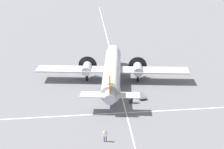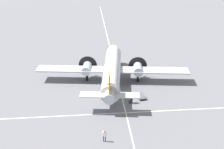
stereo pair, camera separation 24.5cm
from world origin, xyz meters
name	(u,v)px [view 2 (the right image)]	position (x,y,z in m)	size (l,w,h in m)	color
ground_plane	(112,84)	(0.00, 0.00, 0.00)	(300.00, 300.00, 0.00)	slate
apron_line_eastwest	(118,113)	(0.00, -8.77, 0.00)	(120.00, 0.16, 0.01)	silver
apron_line_northsouth	(119,84)	(1.14, 0.00, 0.00)	(0.16, 120.00, 0.01)	silver
airliner_main	(112,69)	(0.06, 0.46, 2.64)	(25.66, 18.91, 6.15)	#ADB2BC
crew_foreground	(104,135)	(-2.24, -14.69, 1.02)	(0.56, 0.28, 1.67)	navy
passenger_boarding	(131,97)	(2.24, -6.26, 1.11)	(0.47, 0.47, 1.81)	#2D2D33
ramp_agent	(132,96)	(2.32, -6.24, 1.12)	(0.52, 0.41, 1.83)	navy
suitcase_near_door	(130,102)	(2.14, -6.20, 0.23)	(0.37, 0.16, 0.49)	#47331E
baggage_cart	(141,96)	(4.01, -4.77, 0.28)	(1.49, 2.26, 0.56)	#56565B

